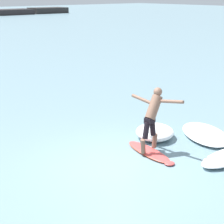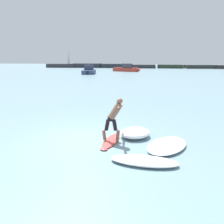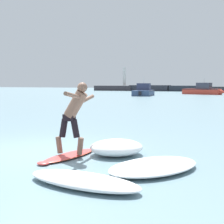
{
  "view_description": "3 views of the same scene",
  "coord_description": "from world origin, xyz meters",
  "px_view_note": "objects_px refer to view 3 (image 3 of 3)",
  "views": [
    {
      "loc": [
        -5.78,
        -6.57,
        4.23
      ],
      "look_at": [
        0.64,
        0.89,
        1.05
      ],
      "focal_mm": 60.0,
      "sensor_mm": 36.0,
      "label": 1
    },
    {
      "loc": [
        2.42,
        -8.24,
        3.31
      ],
      "look_at": [
        1.04,
        0.81,
        1.01
      ],
      "focal_mm": 35.0,
      "sensor_mm": 36.0,
      "label": 2
    },
    {
      "loc": [
        5.08,
        -6.34,
        1.77
      ],
      "look_at": [
        1.64,
        1.26,
        0.99
      ],
      "focal_mm": 50.0,
      "sensor_mm": 36.0,
      "label": 3
    }
  ],
  "objects_px": {
    "fishing_boat_near_jetty": "(144,92)",
    "small_boat_offshore": "(203,90)",
    "surfboard": "(69,156)",
    "surfer": "(75,112)"
  },
  "relations": [
    {
      "from": "fishing_boat_near_jetty",
      "to": "small_boat_offshore",
      "type": "height_order",
      "value": "small_boat_offshore"
    },
    {
      "from": "fishing_boat_near_jetty",
      "to": "surfboard",
      "type": "bearing_deg",
      "value": -74.15
    },
    {
      "from": "fishing_boat_near_jetty",
      "to": "small_boat_offshore",
      "type": "bearing_deg",
      "value": 51.9
    },
    {
      "from": "fishing_boat_near_jetty",
      "to": "small_boat_offshore",
      "type": "relative_size",
      "value": 0.78
    },
    {
      "from": "surfboard",
      "to": "surfer",
      "type": "bearing_deg",
      "value": 19.9
    },
    {
      "from": "surfer",
      "to": "fishing_boat_near_jetty",
      "type": "bearing_deg",
      "value": 106.08
    },
    {
      "from": "surfboard",
      "to": "small_boat_offshore",
      "type": "distance_m",
      "value": 44.63
    },
    {
      "from": "surfer",
      "to": "small_boat_offshore",
      "type": "xyz_separation_m",
      "value": [
        -3.37,
        44.45,
        -0.45
      ]
    },
    {
      "from": "surfboard",
      "to": "small_boat_offshore",
      "type": "bearing_deg",
      "value": 94.15
    },
    {
      "from": "surfer",
      "to": "small_boat_offshore",
      "type": "height_order",
      "value": "small_boat_offshore"
    }
  ]
}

